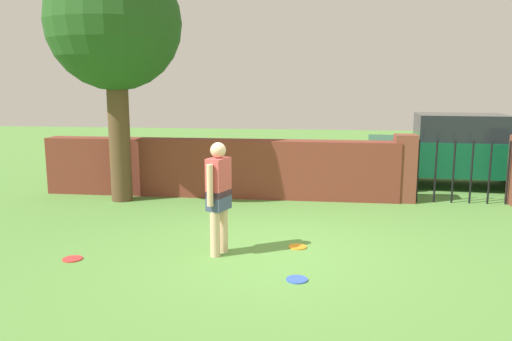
# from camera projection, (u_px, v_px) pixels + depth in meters

# --- Properties ---
(ground_plane) EXTENTS (40.00, 40.00, 0.00)m
(ground_plane) POSITION_uv_depth(u_px,v_px,m) (270.00, 253.00, 7.22)
(ground_plane) COLOR #568C3D
(brick_wall) EXTENTS (7.65, 0.50, 1.24)m
(brick_wall) POSITION_uv_depth(u_px,v_px,m) (218.00, 168.00, 10.79)
(brick_wall) COLOR brown
(brick_wall) RESTS_ON ground
(tree) EXTENTS (2.67, 2.67, 4.95)m
(tree) POSITION_uv_depth(u_px,v_px,m) (114.00, 26.00, 9.91)
(tree) COLOR brown
(tree) RESTS_ON ground
(person) EXTENTS (0.33, 0.51, 1.62)m
(person) POSITION_uv_depth(u_px,v_px,m) (219.00, 193.00, 7.03)
(person) COLOR beige
(person) RESTS_ON ground
(fence_gate) EXTENTS (2.75, 0.44, 1.40)m
(fence_gate) POSITION_uv_depth(u_px,v_px,m) (463.00, 170.00, 10.14)
(fence_gate) COLOR brown
(fence_gate) RESTS_ON ground
(car) EXTENTS (4.31, 2.17, 1.72)m
(car) POSITION_uv_depth(u_px,v_px,m) (459.00, 150.00, 11.82)
(car) COLOR #0C4C2D
(car) RESTS_ON ground
(frisbee_red) EXTENTS (0.27, 0.27, 0.02)m
(frisbee_red) POSITION_uv_depth(u_px,v_px,m) (72.00, 259.00, 6.95)
(frisbee_red) COLOR red
(frisbee_red) RESTS_ON ground
(frisbee_orange) EXTENTS (0.27, 0.27, 0.02)m
(frisbee_orange) POSITION_uv_depth(u_px,v_px,m) (298.00, 247.00, 7.47)
(frisbee_orange) COLOR orange
(frisbee_orange) RESTS_ON ground
(frisbee_blue) EXTENTS (0.27, 0.27, 0.02)m
(frisbee_blue) POSITION_uv_depth(u_px,v_px,m) (297.00, 279.00, 6.22)
(frisbee_blue) COLOR blue
(frisbee_blue) RESTS_ON ground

